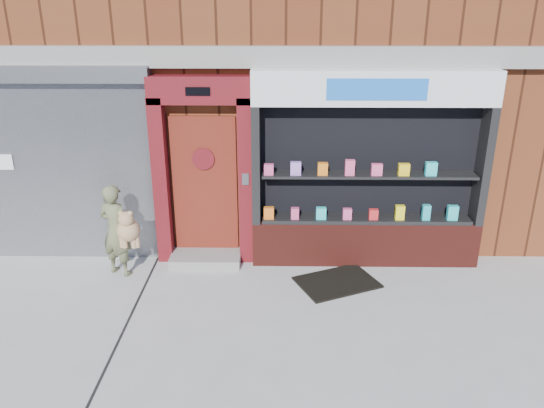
{
  "coord_description": "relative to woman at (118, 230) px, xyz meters",
  "views": [
    {
      "loc": [
        0.41,
        -5.8,
        3.9
      ],
      "look_at": [
        0.31,
        1.0,
        1.28
      ],
      "focal_mm": 35.0,
      "sensor_mm": 36.0,
      "label": 1
    }
  ],
  "objects": [
    {
      "name": "shutter_bay",
      "position": [
        -1.03,
        0.6,
        0.99
      ],
      "size": [
        3.1,
        0.3,
        3.04
      ],
      "color": "gray",
      "rests_on": "ground"
    },
    {
      "name": "red_door_bay",
      "position": [
        1.22,
        0.54,
        0.73
      ],
      "size": [
        1.52,
        0.58,
        2.9
      ],
      "color": "#5D1015",
      "rests_on": "ground"
    },
    {
      "name": "woman",
      "position": [
        0.0,
        0.0,
        0.0
      ],
      "size": [
        0.7,
        0.57,
        1.43
      ],
      "color": "#626542",
      "rests_on": "ground"
    },
    {
      "name": "ground",
      "position": [
        1.97,
        -1.32,
        -0.73
      ],
      "size": [
        80.0,
        80.0,
        0.0
      ],
      "primitive_type": "plane",
      "color": "#9E9E99",
      "rests_on": "ground"
    },
    {
      "name": "pharmacy_bay",
      "position": [
        3.72,
        0.49,
        0.64
      ],
      "size": [
        3.5,
        0.41,
        3.0
      ],
      "color": "#571B14",
      "rests_on": "ground"
    },
    {
      "name": "doormat",
      "position": [
        3.24,
        -0.24,
        -0.72
      ],
      "size": [
        1.34,
        1.18,
        0.03
      ],
      "primitive_type": "cube",
      "rotation": [
        0.0,
        0.0,
        0.43
      ],
      "color": "black",
      "rests_on": "ground"
    }
  ]
}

